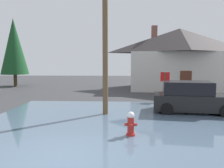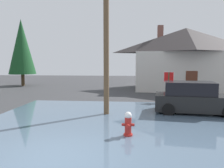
{
  "view_description": "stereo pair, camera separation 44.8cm",
  "coord_description": "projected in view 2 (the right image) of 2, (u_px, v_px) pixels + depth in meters",
  "views": [
    {
      "loc": [
        1.75,
        -5.94,
        2.73
      ],
      "look_at": [
        1.27,
        4.28,
        1.74
      ],
      "focal_mm": 35.32,
      "sensor_mm": 36.0,
      "label": 1
    },
    {
      "loc": [
        2.19,
        -5.91,
        2.73
      ],
      "look_at": [
        1.27,
        4.28,
        1.74
      ],
      "focal_mm": 35.32,
      "sensor_mm": 36.0,
      "label": 2
    }
  ],
  "objects": [
    {
      "name": "house",
      "position": [
        185.0,
        58.0,
        22.41
      ],
      "size": [
        10.96,
        7.31,
        6.7
      ],
      "color": "beige",
      "rests_on": "ground"
    },
    {
      "name": "stop_sign_far",
      "position": [
        169.0,
        81.0,
        15.28
      ],
      "size": [
        0.64,
        0.33,
        2.09
      ],
      "color": "#1E4C28",
      "rests_on": "ground"
    },
    {
      "name": "fire_hydrant",
      "position": [
        128.0,
        125.0,
        8.1
      ],
      "size": [
        0.47,
        0.4,
        0.93
      ],
      "color": "#AD231E",
      "rests_on": "ground"
    },
    {
      "name": "ground_plane",
      "position": [
        55.0,
        160.0,
        6.33
      ],
      "size": [
        80.0,
        80.0,
        0.1
      ],
      "primitive_type": "cube",
      "color": "#38383A"
    },
    {
      "name": "flood_puddle",
      "position": [
        125.0,
        130.0,
        8.91
      ],
      "size": [
        13.19,
        12.64,
        0.04
      ],
      "primitive_type": "cube",
      "color": "#4C6075",
      "rests_on": "ground"
    },
    {
      "name": "utility_pole",
      "position": [
        106.0,
        31.0,
        11.19
      ],
      "size": [
        1.6,
        0.28,
        8.3
      ],
      "color": "brown",
      "rests_on": "ground"
    },
    {
      "name": "pine_tree_tall_left",
      "position": [
        22.0,
        47.0,
        25.75
      ],
      "size": [
        3.1,
        3.1,
        7.76
      ],
      "color": "#4C3823",
      "rests_on": "ground"
    },
    {
      "name": "parked_car",
      "position": [
        194.0,
        98.0,
        11.83
      ],
      "size": [
        4.44,
        2.53,
        1.71
      ],
      "color": "black",
      "rests_on": "ground"
    }
  ]
}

